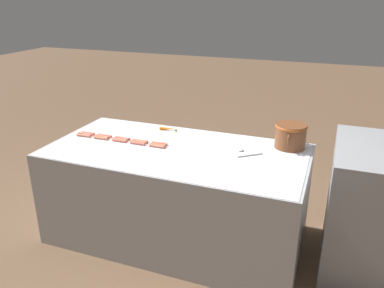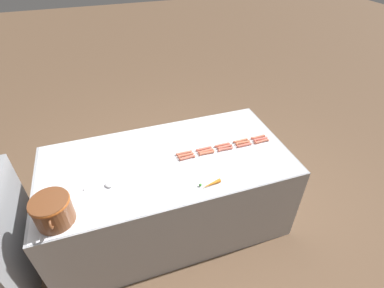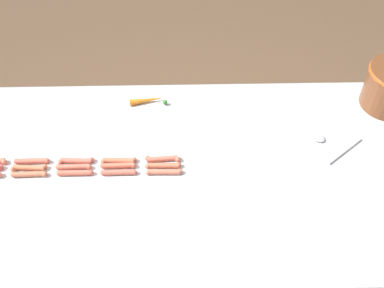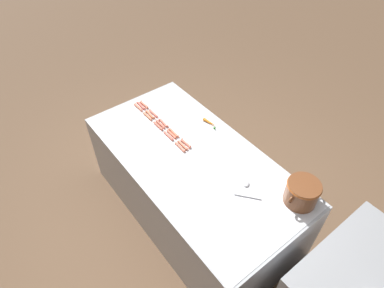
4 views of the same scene
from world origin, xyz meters
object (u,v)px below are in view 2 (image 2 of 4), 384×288
Objects in this scene: hot_dog_11 at (241,141)px; bean_pot at (52,210)px; hot_dog_3 at (207,153)px; hot_dog_0 at (262,141)px; hot_dog_14 at (184,153)px; hot_dog_2 at (226,149)px; hot_dog_10 at (258,137)px; hot_dog_7 at (225,147)px; hot_dog_12 at (222,145)px; hot_dog_13 at (204,149)px; serving_spoon at (104,184)px; hot_dog_6 at (243,143)px; hot_dog_8 at (206,151)px; carrot at (210,184)px; hot_dog_4 at (187,158)px; hot_dog_5 at (261,139)px; hot_dog_1 at (244,145)px; hot_dog_9 at (186,155)px.

bean_pot reaches higher than hot_dog_11.
hot_dog_0 is at bearing -90.57° from hot_dog_3.
hot_dog_11 is 1.00× the size of hot_dog_14.
hot_dog_2 and hot_dog_10 have the same top height.
hot_dog_7 is 1.00× the size of hot_dog_12.
hot_dog_11 is (0.07, -0.36, 0.00)m from hot_dog_3.
hot_dog_13 is at bearing -72.03° from bean_pot.
hot_dog_0 is 0.66× the size of serving_spoon.
hot_dog_7 and hot_dog_11 have the same top height.
hot_dog_6 and hot_dog_11 have the same top height.
hot_dog_7 and hot_dog_12 have the same top height.
hot_dog_8 is (0.03, -0.00, 0.00)m from hot_dog_3.
hot_dog_11 is at bearing -69.53° from hot_dog_2.
hot_dog_13 is at bearing -90.44° from hot_dog_14.
carrot is (-0.40, 0.30, 0.00)m from hot_dog_7.
hot_dog_3 is 0.91m from serving_spoon.
hot_dog_8 is at bearing -73.64° from bean_pot.
hot_dog_6 and hot_dog_10 have the same top height.
hot_dog_2 is 0.18m from hot_dog_8.
hot_dog_8 is (0.03, 0.18, 0.00)m from hot_dog_2.
hot_dog_3 is 0.39m from carrot.
hot_dog_14 is (0.04, 0.19, 0.00)m from hot_dog_8.
carrot reaches higher than hot_dog_4.
hot_dog_5 is 1.46m from serving_spoon.
hot_dog_11 is at bearing -75.90° from bean_pot.
hot_dog_1 is 1.65m from bean_pot.
hot_dog_2 is 1.09m from serving_spoon.
hot_dog_9 is at bearing 90.03° from hot_dog_6.
bean_pot reaches higher than hot_dog_3.
serving_spoon is (-0.16, 1.45, -0.00)m from hot_dog_10.
hot_dog_4 and hot_dog_6 have the same top height.
hot_dog_14 is at bearing 82.84° from hot_dog_1.
hot_dog_8 is (-0.00, 0.19, 0.00)m from hot_dog_7.
carrot is at bearing 143.46° from hot_dog_7.
hot_dog_10 is at bearing -83.81° from serving_spoon.
hot_dog_6 is at bearing 100.73° from hot_dog_10.
hot_dog_5 is at bearing -78.50° from bean_pot.
hot_dog_11 is (0.07, 0.18, 0.00)m from hot_dog_0.
hot_dog_4 is (-0.01, 0.19, 0.00)m from hot_dog_3.
hot_dog_8 is 0.19m from hot_dog_9.
carrot reaches higher than hot_dog_12.
hot_dog_5 is 0.46× the size of bean_pot.
hot_dog_0 is 1.00× the size of hot_dog_9.
hot_dog_3 is at bearing 89.23° from hot_dog_1.
hot_dog_2 is 1.00× the size of hot_dog_8.
carrot reaches higher than hot_dog_7.
hot_dog_7 reaches higher than serving_spoon.
hot_dog_5 is 1.00× the size of hot_dog_10.
hot_dog_6 is 0.85× the size of carrot.
serving_spoon is (-0.16, 1.27, -0.00)m from hot_dog_11.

